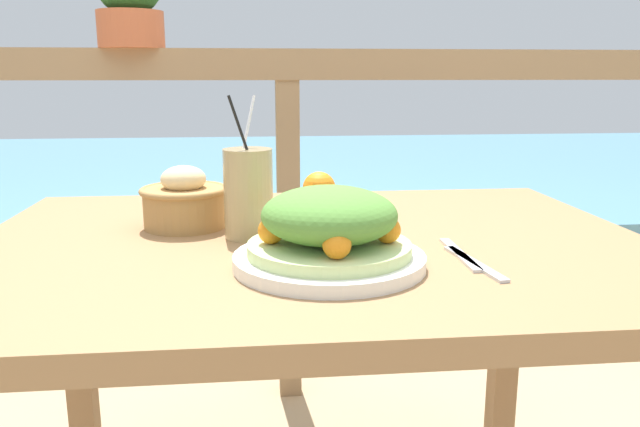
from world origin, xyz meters
TOP-DOWN VIEW (x-y plane):
  - patio_table at (0.00, 0.00)m, footprint 1.18×0.88m
  - railing_fence at (0.00, 0.84)m, footprint 2.80×0.08m
  - sea_backdrop at (0.00, 3.34)m, footprint 12.00×4.00m
  - salad_plate at (0.01, -0.17)m, footprint 0.29×0.29m
  - drink_glass at (-0.11, 0.02)m, footprint 0.09×0.09m
  - bread_basket at (-0.23, 0.11)m, footprint 0.16×0.16m
  - fork at (0.23, -0.18)m, footprint 0.04×0.18m
  - knife at (0.22, -0.13)m, footprint 0.02×0.18m
  - orange_near_basket at (0.04, 0.29)m, footprint 0.07×0.07m
  - orange_near_glass at (-0.26, 0.29)m, footprint 0.07×0.07m

SIDE VIEW (x-z plane):
  - sea_backdrop at x=0.00m, z-range 0.00..0.42m
  - patio_table at x=0.00m, z-range 0.28..1.03m
  - fork at x=0.23m, z-range 0.75..0.76m
  - knife at x=0.22m, z-range 0.75..0.76m
  - orange_near_glass at x=-0.26m, z-range 0.75..0.82m
  - orange_near_basket at x=0.04m, z-range 0.75..0.82m
  - bread_basket at x=-0.23m, z-range 0.74..0.86m
  - salad_plate at x=0.01m, z-range 0.74..0.86m
  - railing_fence at x=0.00m, z-range 0.27..1.38m
  - drink_glass at x=-0.11m, z-range 0.71..0.95m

